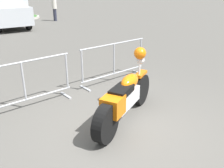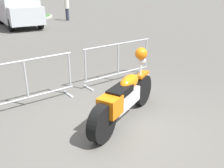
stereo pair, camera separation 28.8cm
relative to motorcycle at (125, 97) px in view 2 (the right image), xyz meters
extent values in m
plane|color=#54514C|center=(-0.31, -0.29, -0.51)|extent=(120.00, 120.00, 0.00)
cylinder|color=black|center=(0.77, 0.32, -0.16)|extent=(0.71, 0.44, 0.69)
cylinder|color=black|center=(-0.77, -0.32, -0.16)|extent=(0.71, 0.44, 0.69)
cube|color=silver|center=(0.00, 0.00, -0.06)|extent=(0.93, 0.58, 0.30)
ellipsoid|color=orange|center=(0.18, 0.07, 0.24)|extent=(0.66, 0.49, 0.28)
cube|color=black|center=(-0.18, -0.07, 0.20)|extent=(0.63, 0.49, 0.13)
cube|color=orange|center=(-0.52, -0.21, 0.05)|extent=(0.49, 0.47, 0.34)
cube|color=orange|center=(0.77, 0.32, 0.20)|extent=(0.46, 0.30, 0.06)
cylinder|color=silver|center=(0.67, 0.28, 0.35)|extent=(0.06, 0.06, 0.48)
sphere|color=silver|center=(0.72, 0.30, 0.53)|extent=(0.17, 0.17, 0.17)
sphere|color=orange|center=(0.67, 0.28, 0.70)|extent=(0.26, 0.26, 0.26)
cylinder|color=#9EA0A5|center=(-1.29, 1.79, 0.54)|extent=(2.20, 0.09, 0.04)
cylinder|color=#9EA0A5|center=(-1.29, 1.79, -0.31)|extent=(2.20, 0.09, 0.04)
cylinder|color=#9EA0A5|center=(-1.29, 1.79, 0.12)|extent=(0.04, 0.04, 0.85)
cylinder|color=#9EA0A5|center=(-0.24, 1.76, 0.12)|extent=(0.04, 0.04, 0.85)
cube|color=#9EA0A5|center=(-0.31, 1.77, -0.49)|extent=(0.07, 0.44, 0.03)
cylinder|color=#9EA0A5|center=(1.29, 1.79, 0.54)|extent=(2.20, 0.09, 0.04)
cylinder|color=#9EA0A5|center=(1.29, 1.79, -0.31)|extent=(2.20, 0.09, 0.04)
cylinder|color=#9EA0A5|center=(0.24, 1.81, 0.12)|extent=(0.04, 0.04, 0.85)
cylinder|color=#9EA0A5|center=(1.29, 1.79, 0.12)|extent=(0.04, 0.04, 0.85)
cylinder|color=#9EA0A5|center=(2.33, 1.76, 0.12)|extent=(0.04, 0.04, 0.85)
cube|color=#9EA0A5|center=(0.31, 1.81, -0.49)|extent=(0.07, 0.44, 0.03)
cube|color=#9EA0A5|center=(2.26, 1.77, -0.49)|extent=(0.07, 0.44, 0.03)
cube|color=#B2B7BC|center=(2.42, 13.56, 0.80)|extent=(2.43, 4.29, 2.00)
cube|color=#B2B7BC|center=(2.15, 11.07, 0.33)|extent=(1.99, 1.10, 1.00)
cylinder|color=black|center=(3.03, 11.38, -0.15)|extent=(0.32, 0.74, 0.72)
cylinder|color=black|center=(1.36, 11.56, -0.15)|extent=(0.32, 0.74, 0.72)
cylinder|color=black|center=(3.38, 14.66, -0.15)|extent=(0.32, 0.74, 0.72)
cylinder|color=black|center=(1.71, 14.84, -0.15)|extent=(0.32, 0.74, 0.72)
cylinder|color=#262838|center=(6.09, 13.69, -0.08)|extent=(0.33, 0.33, 0.85)
cylinder|color=beige|center=(6.09, 13.69, 0.65)|extent=(0.47, 0.47, 0.62)
cylinder|color=#ADA89E|center=(4.44, 17.00, -0.44)|extent=(3.60, 3.60, 0.14)
cylinder|color=#38662D|center=(4.44, 17.00, -0.36)|extent=(3.32, 3.32, 0.02)
sphere|color=#286023|center=(3.96, 17.22, 0.03)|extent=(0.95, 0.95, 0.95)
sphere|color=#33702D|center=(4.94, 16.56, -0.06)|extent=(0.73, 0.73, 0.73)
sphere|color=#1E511E|center=(4.50, 17.00, 0.00)|extent=(0.86, 0.86, 0.86)
camera|label=1|loc=(-3.11, -3.15, 2.05)|focal=40.00mm
camera|label=2|loc=(-2.89, -3.34, 2.05)|focal=40.00mm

